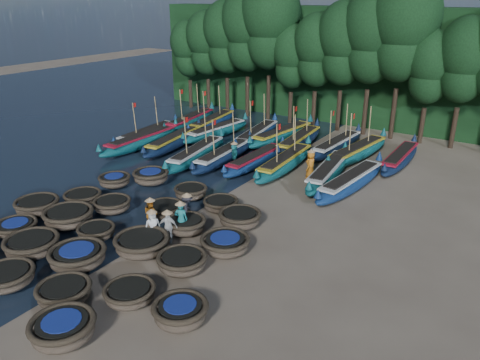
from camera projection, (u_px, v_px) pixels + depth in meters
The scene contains 62 objects.
ground at pixel (191, 215), 24.93m from camera, with size 120.00×120.00×0.00m, color #7F715D.
foliage_wall at pixel (355, 66), 41.37m from camera, with size 40.00×3.00×10.00m, color black.
coracle_2 at pixel (7, 277), 18.74m from camera, with size 2.24×2.24×0.73m.
coracle_3 at pixel (64, 292), 17.75m from camera, with size 2.33×2.33×0.75m.
coracle_4 at pixel (63, 329), 15.71m from camera, with size 2.32×2.32×0.85m.
coracle_5 at pixel (16, 228), 22.71m from camera, with size 2.16×2.16×0.70m.
coracle_6 at pixel (32, 245), 21.00m from camera, with size 2.55×2.55×0.84m.
coracle_7 at pixel (78, 256), 20.06m from camera, with size 2.49×2.49×0.85m.
coracle_8 at pixel (130, 293), 17.77m from camera, with size 2.32×2.32×0.67m.
coracle_9 at pixel (180, 312), 16.57m from camera, with size 2.06×2.06×0.83m.
coracle_10 at pixel (37, 205), 24.94m from camera, with size 2.68×2.68×0.81m.
coracle_11 at pixel (69, 216), 23.66m from camera, with size 2.74×2.74×0.85m.
coracle_12 at pixel (96, 231), 22.39m from camera, with size 1.83×1.83×0.66m.
coracle_13 at pixel (142, 244), 21.10m from camera, with size 2.59×2.59×0.84m.
coracle_14 at pixel (182, 262), 19.77m from camera, with size 2.53×2.53×0.76m.
coracle_15 at pixel (83, 197), 26.11m from camera, with size 2.35×2.35×0.69m.
coracle_16 at pixel (112, 205), 25.15m from camera, with size 2.27×2.27×0.73m.
coracle_17 at pixel (165, 209), 24.71m from camera, with size 2.06×2.06×0.67m.
coracle_18 at pixel (186, 225), 22.89m from camera, with size 2.40×2.40×0.79m.
coracle_19 at pixel (225, 244), 21.17m from camera, with size 2.30×2.30×0.77m.
coracle_20 at pixel (115, 180), 28.46m from camera, with size 2.04×2.04×0.71m.
coracle_21 at pixel (151, 176), 28.85m from camera, with size 2.26×2.26×0.84m.
coracle_22 at pixel (191, 192), 26.82m from camera, with size 1.98×1.98×0.71m.
coracle_23 at pixel (221, 204), 25.31m from camera, with size 2.25×2.25×0.67m.
coracle_24 at pixel (240, 218), 23.52m from camera, with size 2.59×2.59×0.83m.
long_boat_0 at pixel (148, 134), 37.39m from camera, with size 1.86×7.91×3.37m.
long_boat_1 at pixel (141, 141), 35.53m from camera, with size 1.62×8.68×1.53m.
long_boat_2 at pixel (174, 141), 35.56m from camera, with size 2.71×8.24×1.47m.
long_boat_3 at pixel (196, 154), 32.69m from camera, with size 2.76×8.32×3.58m.
long_boat_4 at pixel (224, 155), 32.43m from camera, with size 1.99×8.10×3.45m.
long_boat_5 at pixel (256, 160), 31.67m from camera, with size 1.54×7.62×1.34m.
long_boat_6 at pixel (285, 162), 31.01m from camera, with size 1.90×8.43×3.59m.
long_boat_7 at pixel (329, 172), 29.43m from camera, with size 2.42×8.31×1.47m.
long_boat_8 at pixel (351, 182), 27.87m from camera, with size 2.29×8.27×1.46m.
long_boat_9 at pixel (190, 121), 41.13m from camera, with size 2.67×8.48×3.64m.
long_boat_10 at pixel (212, 122), 40.71m from camera, with size 2.56×8.34×3.57m.
long_boat_11 at pixel (217, 131), 38.21m from camera, with size 2.19×7.99×1.41m.
long_boat_12 at pixel (257, 135), 37.08m from camera, with size 2.74×8.45×3.63m.
long_boat_13 at pixel (282, 135), 37.10m from camera, with size 2.59×8.50×1.51m.
long_boat_14 at pixel (299, 141), 35.57m from camera, with size 2.13×8.37×3.57m.
long_boat_15 at pixel (337, 145), 34.56m from camera, with size 1.90×8.16×3.47m.
long_boat_16 at pixel (358, 152), 33.07m from camera, with size 2.61×8.55×3.66m.
long_boat_17 at pixel (400, 158), 31.94m from camera, with size 1.41×7.84×1.38m.
fisherman_0 at pixel (153, 224), 22.05m from camera, with size 0.84×0.90×1.75m.
fisherman_1 at pixel (181, 217), 22.48m from camera, with size 0.76×0.68×1.93m.
fisherman_2 at pixel (151, 213), 23.23m from camera, with size 0.85×0.71×1.78m.
fisherman_3 at pixel (187, 208), 23.81m from camera, with size 1.08×1.15×1.76m.
fisherman_4 at pixel (168, 225), 21.96m from camera, with size 0.99×0.68×1.76m.
fisherman_5 at pixel (234, 153), 32.05m from camera, with size 1.41×1.22×1.74m.
fisherman_6 at pixel (311, 164), 29.61m from camera, with size 0.69×0.95×2.01m.
tree_0 at pixel (189, 48), 46.39m from camera, with size 3.68×3.68×8.68m.
tree_1 at pixel (207, 42), 44.98m from camera, with size 4.09×4.09×9.65m.
tree_2 at pixel (227, 36), 43.56m from camera, with size 4.51×4.51×10.63m.
tree_3 at pixel (248, 29), 42.15m from camera, with size 4.92×4.92×11.60m.
tree_4 at pixel (270, 22), 40.73m from camera, with size 5.34×5.34×12.58m.
tree_5 at pixel (292, 56), 40.57m from camera, with size 3.68×3.68×8.68m.
tree_6 at pixel (317, 49), 39.15m from camera, with size 4.09×4.09×9.65m.
tree_7 at pixel (344, 42), 37.74m from camera, with size 4.51×4.51×10.63m.
tree_8 at pixel (373, 35), 36.32m from camera, with size 4.92×4.92×11.60m.
tree_9 at pixel (404, 27), 34.90m from camera, with size 5.34×5.34×12.58m.
tree_10 at pixel (431, 66), 34.74m from camera, with size 3.68×3.68×8.68m.
tree_11 at pixel (466, 59), 33.32m from camera, with size 4.09×4.09×9.65m.
Camera 1 is at (14.42, -17.41, 10.96)m, focal length 35.00 mm.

